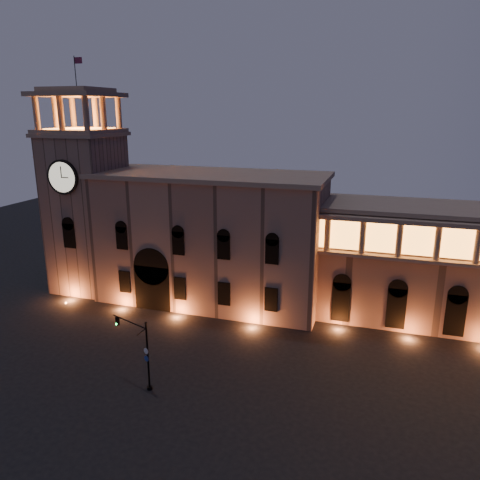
# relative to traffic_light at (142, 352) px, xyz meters

# --- Properties ---
(ground) EXTENTS (160.00, 160.00, 0.00)m
(ground) POSITION_rel_traffic_light_xyz_m (0.46, 0.27, -3.67)
(ground) COLOR black
(ground) RESTS_ON ground
(government_building) EXTENTS (30.80, 12.80, 17.60)m
(government_building) POSITION_rel_traffic_light_xyz_m (-1.61, 22.20, 5.10)
(government_building) COLOR #8C6C5B
(government_building) RESTS_ON ground
(clock_tower) EXTENTS (9.80, 9.80, 32.40)m
(clock_tower) POSITION_rel_traffic_light_xyz_m (-20.04, 21.25, 8.83)
(clock_tower) COLOR #8C6C5B
(clock_tower) RESTS_ON ground
(traffic_light) EXTENTS (4.80, 2.03, 6.98)m
(traffic_light) POSITION_rel_traffic_light_xyz_m (0.00, 0.00, 0.00)
(traffic_light) COLOR black
(traffic_light) RESTS_ON ground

